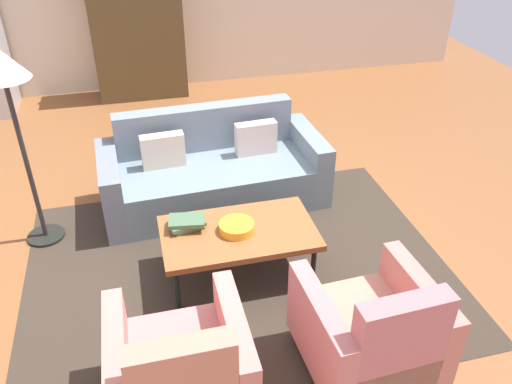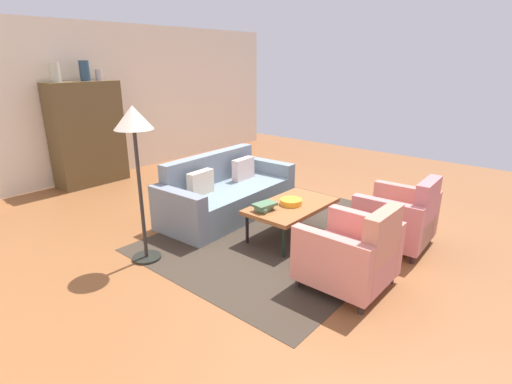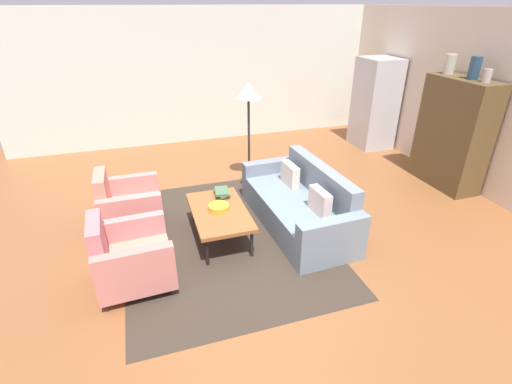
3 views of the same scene
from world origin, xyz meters
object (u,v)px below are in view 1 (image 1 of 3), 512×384
(coffee_table, at_px, (239,234))
(armchair_right, at_px, (373,335))
(couch, at_px, (212,171))
(fruit_bowl, at_px, (237,227))
(floor_lamp, at_px, (5,83))
(book_stack, at_px, (187,223))
(cabinet, at_px, (137,31))
(armchair_left, at_px, (181,374))

(coffee_table, distance_m, armchair_right, 1.31)
(couch, distance_m, coffee_table, 1.19)
(fruit_bowl, distance_m, floor_lamp, 2.05)
(book_stack, bearing_deg, coffee_table, -18.18)
(couch, bearing_deg, book_stack, 67.79)
(book_stack, xyz_separation_m, floor_lamp, (-1.19, 0.76, 0.97))
(couch, xyz_separation_m, cabinet, (-0.48, 2.91, 0.61))
(coffee_table, height_order, floor_lamp, floor_lamp)
(armchair_left, bearing_deg, couch, 76.04)
(cabinet, distance_m, floor_lamp, 3.43)
(coffee_table, relative_size, armchair_left, 1.36)
(armchair_right, distance_m, fruit_bowl, 1.32)
(floor_lamp, bearing_deg, armchair_right, -43.28)
(coffee_table, relative_size, cabinet, 0.67)
(coffee_table, bearing_deg, armchair_right, -62.65)
(book_stack, height_order, floor_lamp, floor_lamp)
(couch, xyz_separation_m, floor_lamp, (-1.57, -0.30, 1.16))
(coffee_table, bearing_deg, book_stack, 161.82)
(armchair_left, xyz_separation_m, armchair_right, (1.20, 0.00, 0.00))
(couch, distance_m, floor_lamp, 1.97)
(armchair_left, height_order, armchair_right, same)
(fruit_bowl, xyz_separation_m, book_stack, (-0.37, 0.13, 0.02))
(armchair_right, relative_size, cabinet, 0.49)
(armchair_left, relative_size, floor_lamp, 0.51)
(book_stack, xyz_separation_m, cabinet, (-0.10, 3.97, 0.42))
(couch, height_order, book_stack, couch)
(couch, height_order, coffee_table, couch)
(couch, relative_size, cabinet, 1.19)
(coffee_table, xyz_separation_m, armchair_right, (0.60, -1.17, -0.05))
(cabinet, relative_size, floor_lamp, 1.05)
(couch, relative_size, armchair_right, 2.43)
(coffee_table, bearing_deg, armchair_left, -117.23)
(armchair_left, xyz_separation_m, cabinet, (0.12, 5.26, 0.56))
(armchair_right, bearing_deg, cabinet, 98.82)
(couch, bearing_deg, coffee_table, 87.60)
(armchair_left, distance_m, armchair_right, 1.20)
(fruit_bowl, bearing_deg, floor_lamp, 150.47)
(coffee_table, bearing_deg, fruit_bowl, 180.00)
(book_stack, bearing_deg, cabinet, 91.45)
(floor_lamp, bearing_deg, coffee_table, -29.33)
(coffee_table, xyz_separation_m, floor_lamp, (-1.57, 0.88, 1.05))
(fruit_bowl, height_order, floor_lamp, floor_lamp)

